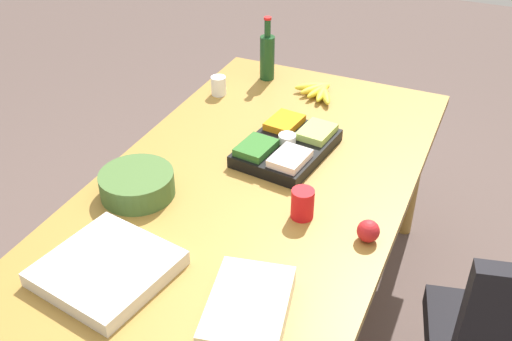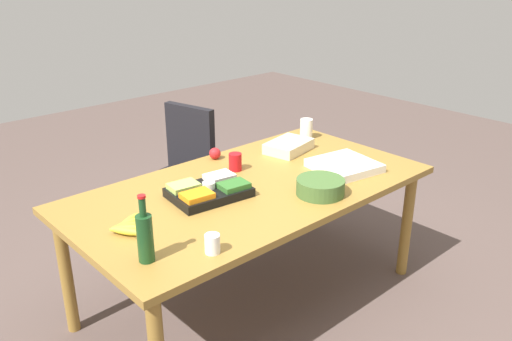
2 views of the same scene
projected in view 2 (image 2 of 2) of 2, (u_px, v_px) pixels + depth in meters
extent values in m
plane|color=brown|center=(251.00, 298.00, 3.39)|extent=(10.00, 10.00, 0.00)
cube|color=olive|center=(251.00, 188.00, 3.10)|extent=(2.11, 1.12, 0.04)
cylinder|color=olive|center=(407.00, 224.00, 3.53)|extent=(0.07, 0.07, 0.75)
cylinder|color=olive|center=(66.00, 274.00, 2.98)|extent=(0.07, 0.07, 0.75)
cylinder|color=olive|center=(303.00, 182.00, 4.18)|extent=(0.07, 0.07, 0.75)
cylinder|color=gray|center=(176.00, 235.00, 4.10)|extent=(0.56, 0.56, 0.05)
cylinder|color=gray|center=(174.00, 210.00, 4.02)|extent=(0.06, 0.06, 0.38)
cube|color=black|center=(173.00, 187.00, 3.95)|extent=(0.58, 0.58, 0.09)
cube|color=black|center=(190.00, 140.00, 4.00)|extent=(0.16, 0.43, 0.52)
cube|color=black|center=(209.00, 192.00, 2.95)|extent=(0.45, 0.35, 0.05)
cube|color=orange|center=(197.00, 195.00, 2.81)|extent=(0.17, 0.14, 0.03)
cube|color=#2E6326|center=(234.00, 185.00, 2.94)|extent=(0.17, 0.14, 0.03)
cube|color=#A1BE56|center=(184.00, 186.00, 2.93)|extent=(0.17, 0.14, 0.03)
cube|color=silver|center=(219.00, 177.00, 3.05)|extent=(0.17, 0.14, 0.03)
cylinder|color=white|center=(209.00, 185.00, 2.93)|extent=(0.08, 0.08, 0.04)
cylinder|color=#3F5F2C|center=(320.00, 187.00, 2.97)|extent=(0.29, 0.29, 0.09)
cylinder|color=#18401D|center=(145.00, 239.00, 2.30)|extent=(0.08, 0.08, 0.22)
cylinder|color=#18401D|center=(142.00, 207.00, 2.24)|extent=(0.03, 0.03, 0.08)
cylinder|color=red|center=(141.00, 196.00, 2.22)|extent=(0.04, 0.04, 0.01)
cylinder|color=red|center=(235.00, 162.00, 3.29)|extent=(0.08, 0.08, 0.11)
cube|color=beige|center=(289.00, 146.00, 3.62)|extent=(0.36, 0.28, 0.07)
cylinder|color=white|center=(212.00, 244.00, 2.38)|extent=(0.09, 0.09, 0.09)
cylinder|color=white|center=(306.00, 129.00, 3.86)|extent=(0.09, 0.09, 0.15)
ellipsoid|color=yellow|center=(127.00, 231.00, 2.53)|extent=(0.12, 0.16, 0.04)
ellipsoid|color=yellow|center=(127.00, 229.00, 2.56)|extent=(0.16, 0.13, 0.04)
ellipsoid|color=yellow|center=(128.00, 226.00, 2.58)|extent=(0.17, 0.09, 0.04)
ellipsoid|color=yellow|center=(129.00, 223.00, 2.61)|extent=(0.17, 0.05, 0.04)
ellipsoid|color=gold|center=(129.00, 221.00, 2.63)|extent=(0.17, 0.11, 0.04)
cube|color=silver|center=(344.00, 166.00, 3.32)|extent=(0.42, 0.42, 0.05)
sphere|color=#B11C20|center=(215.00, 153.00, 3.48)|extent=(0.08, 0.08, 0.08)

